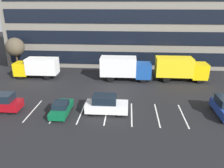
{
  "coord_description": "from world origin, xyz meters",
  "views": [
    {
      "loc": [
        2.25,
        -26.65,
        11.82
      ],
      "look_at": [
        0.22,
        1.06,
        1.4
      ],
      "focal_mm": 36.11,
      "sensor_mm": 36.0,
      "label": 1
    }
  ],
  "objects_px": {
    "box_truck_yellow_all": "(180,68)",
    "suv_white": "(106,105)",
    "box_truck_blue": "(125,68)",
    "box_truck_yellow": "(37,67)",
    "sedan_forest": "(61,108)",
    "suv_maroon": "(1,103)",
    "bare_tree": "(15,47)"
  },
  "relations": [
    {
      "from": "box_truck_yellow_all",
      "to": "box_truck_blue",
      "type": "bearing_deg",
      "value": -177.43
    },
    {
      "from": "box_truck_yellow",
      "to": "suv_white",
      "type": "relative_size",
      "value": 1.5
    },
    {
      "from": "box_truck_yellow",
      "to": "suv_white",
      "type": "distance_m",
      "value": 16.55
    },
    {
      "from": "box_truck_yellow_all",
      "to": "bare_tree",
      "type": "distance_m",
      "value": 27.5
    },
    {
      "from": "box_truck_blue",
      "to": "suv_white",
      "type": "relative_size",
      "value": 1.69
    },
    {
      "from": "suv_white",
      "to": "sedan_forest",
      "type": "xyz_separation_m",
      "value": [
        -4.87,
        -0.58,
        -0.32
      ]
    },
    {
      "from": "sedan_forest",
      "to": "box_truck_blue",
      "type": "bearing_deg",
      "value": 60.28
    },
    {
      "from": "suv_maroon",
      "to": "sedan_forest",
      "type": "height_order",
      "value": "suv_maroon"
    },
    {
      "from": "box_truck_yellow_all",
      "to": "sedan_forest",
      "type": "distance_m",
      "value": 19.38
    },
    {
      "from": "box_truck_blue",
      "to": "sedan_forest",
      "type": "relative_size",
      "value": 1.9
    },
    {
      "from": "box_truck_blue",
      "to": "suv_maroon",
      "type": "bearing_deg",
      "value": -140.22
    },
    {
      "from": "suv_maroon",
      "to": "sedan_forest",
      "type": "bearing_deg",
      "value": -2.44
    },
    {
      "from": "suv_white",
      "to": "bare_tree",
      "type": "distance_m",
      "value": 22.57
    },
    {
      "from": "suv_white",
      "to": "box_truck_yellow_all",
      "type": "bearing_deg",
      "value": 48.17
    },
    {
      "from": "box_truck_yellow_all",
      "to": "suv_white",
      "type": "xyz_separation_m",
      "value": [
        -10.26,
        -11.46,
        -1.04
      ]
    },
    {
      "from": "box_truck_blue",
      "to": "bare_tree",
      "type": "distance_m",
      "value": 19.21
    },
    {
      "from": "suv_white",
      "to": "bare_tree",
      "type": "height_order",
      "value": "bare_tree"
    },
    {
      "from": "sedan_forest",
      "to": "bare_tree",
      "type": "relative_size",
      "value": 0.71
    },
    {
      "from": "box_truck_yellow_all",
      "to": "suv_white",
      "type": "height_order",
      "value": "box_truck_yellow_all"
    },
    {
      "from": "suv_maroon",
      "to": "suv_white",
      "type": "height_order",
      "value": "suv_white"
    },
    {
      "from": "suv_white",
      "to": "sedan_forest",
      "type": "bearing_deg",
      "value": -173.18
    },
    {
      "from": "box_truck_blue",
      "to": "bare_tree",
      "type": "relative_size",
      "value": 1.34
    },
    {
      "from": "box_truck_yellow_all",
      "to": "box_truck_yellow",
      "type": "height_order",
      "value": "box_truck_yellow_all"
    },
    {
      "from": "box_truck_blue",
      "to": "sedan_forest",
      "type": "height_order",
      "value": "box_truck_blue"
    },
    {
      "from": "sedan_forest",
      "to": "box_truck_yellow_all",
      "type": "bearing_deg",
      "value": 38.53
    },
    {
      "from": "box_truck_blue",
      "to": "sedan_forest",
      "type": "bearing_deg",
      "value": -119.72
    },
    {
      "from": "suv_maroon",
      "to": "bare_tree",
      "type": "relative_size",
      "value": 0.77
    },
    {
      "from": "bare_tree",
      "to": "sedan_forest",
      "type": "bearing_deg",
      "value": -51.25
    },
    {
      "from": "box_truck_yellow_all",
      "to": "suv_white",
      "type": "relative_size",
      "value": 1.69
    },
    {
      "from": "box_truck_yellow_all",
      "to": "bare_tree",
      "type": "relative_size",
      "value": 1.35
    },
    {
      "from": "box_truck_yellow_all",
      "to": "box_truck_yellow",
      "type": "xyz_separation_m",
      "value": [
        -22.39,
        -0.23,
        -0.24
      ]
    },
    {
      "from": "box_truck_yellow",
      "to": "sedan_forest",
      "type": "height_order",
      "value": "box_truck_yellow"
    }
  ]
}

